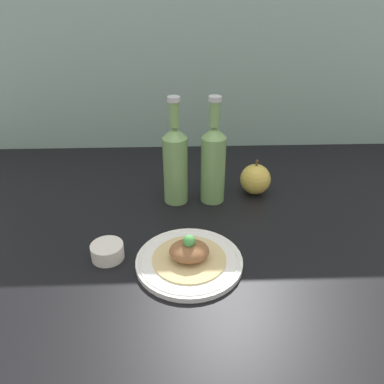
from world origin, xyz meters
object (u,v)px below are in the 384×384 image
Objects in this scene: cider_bottle_left at (175,162)px; dipping_bowl at (107,251)px; cider_bottle_right at (213,162)px; plate at (189,261)px; plated_food at (189,253)px; apple at (255,179)px.

cider_bottle_left reaches higher than dipping_bowl.
dipping_bowl is (-25.21, -24.44, -9.87)cm from cider_bottle_right.
cider_bottle_left is (-2.79, 27.18, 10.85)cm from plate.
dipping_bowl is at bearing 171.30° from plate.
cider_bottle_left and cider_bottle_right have the same top height.
cider_bottle_right is at bearing 75.00° from plate.
apple is at bearing 57.10° from plated_food.
plate is 36.66cm from apple.
dipping_bowl is at bearing -135.89° from cider_bottle_right.
apple is (22.61, 3.45, -7.28)cm from cider_bottle_left.
dipping_bowl is (-17.92, 2.74, -1.28)cm from plated_food.
plate is 2.26cm from plated_food.
cider_bottle_right reaches higher than apple.
plated_food is at bearing -84.13° from cider_bottle_left.
plated_food is 1.55× the size of apple.
plate is 29.40cm from cider_bottle_left.
cider_bottle_right reaches higher than plate.
apple reaches higher than plated_food.
cider_bottle_left reaches higher than plate.
plated_food is 18.18cm from dipping_bowl.
plate is 0.79× the size of cider_bottle_left.
plated_food is 0.55× the size of cider_bottle_right.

